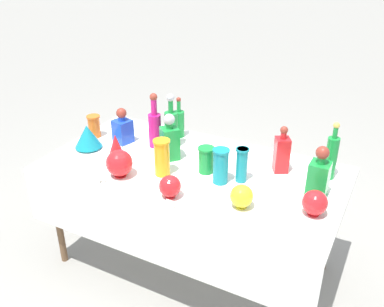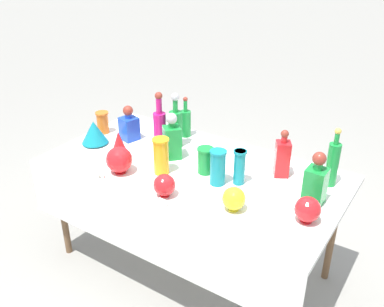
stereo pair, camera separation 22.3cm
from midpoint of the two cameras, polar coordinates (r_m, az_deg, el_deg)
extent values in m
plane|color=gray|center=(3.05, -2.16, -14.52)|extent=(40.00, 40.00, 0.00)
cube|color=white|center=(2.61, -2.44, -2.29)|extent=(1.82, 0.96, 0.03)
cube|color=white|center=(2.38, -8.27, -10.95)|extent=(1.82, 0.01, 0.37)
cylinder|color=brown|center=(3.02, -19.56, -8.04)|extent=(0.04, 0.04, 0.73)
cylinder|color=brown|center=(2.33, 11.23, -19.30)|extent=(0.04, 0.04, 0.73)
cylinder|color=brown|center=(3.48, -10.78, -1.88)|extent=(0.04, 0.04, 0.73)
cylinder|color=brown|center=(2.89, 15.83, -9.15)|extent=(0.04, 0.04, 0.73)
cylinder|color=#198C38|center=(2.82, -5.05, 3.09)|extent=(0.09, 0.09, 0.25)
cylinder|color=#198C38|center=(2.76, -5.19, 6.24)|extent=(0.03, 0.03, 0.09)
sphere|color=#B2B2B7|center=(2.74, -5.24, 7.40)|extent=(0.05, 0.05, 0.05)
cylinder|color=#198C38|center=(2.98, -3.89, 3.90)|extent=(0.07, 0.07, 0.19)
cylinder|color=#198C38|center=(2.93, -3.97, 6.26)|extent=(0.03, 0.03, 0.08)
sphere|color=maroon|center=(2.92, -4.00, 7.16)|extent=(0.03, 0.03, 0.03)
cylinder|color=#198C38|center=(2.54, 15.68, -0.67)|extent=(0.07, 0.07, 0.26)
cylinder|color=#198C38|center=(2.47, 16.15, 2.64)|extent=(0.03, 0.03, 0.07)
sphere|color=gold|center=(2.45, 16.28, 3.57)|extent=(0.04, 0.04, 0.04)
cylinder|color=#C61972|center=(2.85, -7.21, 3.01)|extent=(0.08, 0.08, 0.23)
cylinder|color=#C61972|center=(2.78, -7.41, 6.12)|extent=(0.04, 0.04, 0.11)
sphere|color=maroon|center=(2.76, -7.49, 7.44)|extent=(0.05, 0.05, 0.05)
cube|color=blue|center=(2.95, -11.36, 2.88)|extent=(0.13, 0.13, 0.16)
cylinder|color=blue|center=(2.91, -11.53, 4.59)|extent=(0.05, 0.05, 0.03)
sphere|color=maroon|center=(2.90, -11.60, 5.25)|extent=(0.07, 0.07, 0.07)
cube|color=red|center=(2.56, 9.42, -0.24)|extent=(0.11, 0.11, 0.22)
cylinder|color=red|center=(2.50, 9.64, 2.35)|extent=(0.03, 0.03, 0.04)
sphere|color=maroon|center=(2.49, 9.70, 3.05)|extent=(0.05, 0.05, 0.05)
cube|color=#198C38|center=(2.36, 13.91, -3.50)|extent=(0.11, 0.11, 0.20)
cylinder|color=#198C38|center=(2.30, 14.25, -0.89)|extent=(0.04, 0.04, 0.04)
sphere|color=maroon|center=(2.28, 14.37, 0.03)|extent=(0.07, 0.07, 0.07)
cube|color=#198C38|center=(2.68, -5.35, 1.30)|extent=(0.14, 0.14, 0.21)
cylinder|color=#198C38|center=(2.63, -5.47, 3.71)|extent=(0.04, 0.04, 0.04)
sphere|color=#B2B2B7|center=(2.61, -5.51, 4.51)|extent=(0.07, 0.07, 0.07)
cylinder|color=teal|center=(2.41, 1.21, -1.76)|extent=(0.09, 0.09, 0.21)
cylinder|color=teal|center=(2.37, 1.23, 0.32)|extent=(0.10, 0.10, 0.01)
cylinder|color=orange|center=(2.50, -6.57, -0.60)|extent=(0.09, 0.09, 0.22)
cylinder|color=orange|center=(2.46, -6.70, 1.58)|extent=(0.10, 0.10, 0.01)
cylinder|color=teal|center=(2.43, 4.09, -1.55)|extent=(0.06, 0.06, 0.21)
cylinder|color=teal|center=(2.39, 4.17, 0.51)|extent=(0.08, 0.08, 0.01)
cylinder|color=orange|center=(3.08, -14.95, 3.50)|extent=(0.08, 0.08, 0.16)
cylinder|color=orange|center=(3.05, -15.12, 4.73)|extent=(0.09, 0.09, 0.01)
cylinder|color=#198C38|center=(2.53, -0.61, -0.90)|extent=(0.09, 0.09, 0.16)
cylinder|color=#198C38|center=(2.49, -0.62, 0.61)|extent=(0.10, 0.10, 0.01)
cylinder|color=red|center=(2.75, -12.26, -0.82)|extent=(0.07, 0.07, 0.01)
cone|color=red|center=(2.71, -12.44, 0.82)|extent=(0.11, 0.11, 0.16)
cylinder|color=teal|center=(2.95, -15.71, 0.77)|extent=(0.09, 0.09, 0.01)
cone|color=teal|center=(2.92, -15.91, 2.20)|extent=(0.18, 0.18, 0.15)
cylinder|color=red|center=(2.58, -11.99, -2.92)|extent=(0.07, 0.07, 0.01)
sphere|color=red|center=(2.54, -12.16, -1.32)|extent=(0.16, 0.16, 0.16)
cylinder|color=yellow|center=(2.25, 3.72, -7.15)|extent=(0.05, 0.05, 0.01)
sphere|color=yellow|center=(2.22, 3.77, -5.77)|extent=(0.12, 0.12, 0.12)
cylinder|color=red|center=(2.34, -5.66, -5.77)|extent=(0.05, 0.05, 0.01)
sphere|color=red|center=(2.31, -5.73, -4.43)|extent=(0.12, 0.12, 0.12)
cylinder|color=red|center=(2.25, 13.12, -7.93)|extent=(0.06, 0.06, 0.01)
sphere|color=red|center=(2.21, 13.31, -6.47)|extent=(0.13, 0.13, 0.13)
cube|color=white|center=(2.25, -5.79, -6.79)|extent=(0.05, 0.02, 0.04)
cube|color=white|center=(2.54, -15.15, -3.37)|extent=(0.06, 0.03, 0.04)
cube|color=white|center=(2.54, -14.42, -3.34)|extent=(0.05, 0.02, 0.04)
camera|label=1|loc=(0.11, -92.49, -1.30)|focal=40.00mm
camera|label=2|loc=(0.11, 87.51, 1.30)|focal=40.00mm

